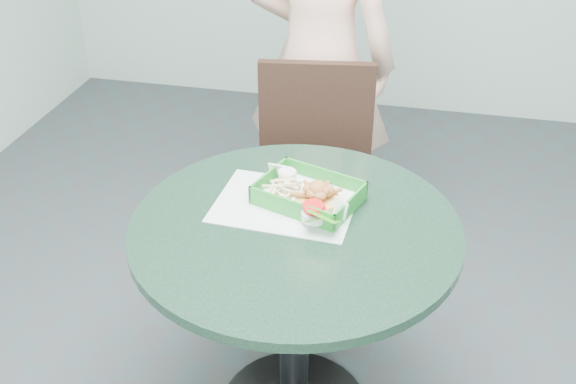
% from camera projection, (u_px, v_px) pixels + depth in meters
% --- Properties ---
extents(cafe_table, '(0.93, 0.93, 0.75)m').
position_uv_depth(cafe_table, '(295.00, 276.00, 1.97)').
color(cafe_table, black).
rests_on(cafe_table, floor).
extents(dining_chair, '(0.44, 0.44, 0.93)m').
position_uv_depth(dining_chair, '(310.00, 171.00, 2.58)').
color(dining_chair, '#492D18').
rests_on(dining_chair, floor).
extents(diner_person, '(0.76, 0.55, 1.94)m').
position_uv_depth(diner_person, '(319.00, 33.00, 2.61)').
color(diner_person, beige).
rests_on(diner_person, floor).
extents(placemat, '(0.41, 0.32, 0.00)m').
position_uv_depth(placemat, '(285.00, 210.00, 1.96)').
color(placemat, silver).
rests_on(placemat, cafe_table).
extents(food_basket, '(0.28, 0.20, 0.06)m').
position_uv_depth(food_basket, '(308.00, 202.00, 1.96)').
color(food_basket, '#1F8729').
rests_on(food_basket, placemat).
extents(crab_sandwich, '(0.13, 0.13, 0.07)m').
position_uv_depth(crab_sandwich, '(321.00, 198.00, 1.92)').
color(crab_sandwich, gold).
rests_on(crab_sandwich, food_basket).
extents(fries_pile, '(0.11, 0.12, 0.04)m').
position_uv_depth(fries_pile, '(281.00, 197.00, 1.95)').
color(fries_pile, beige).
rests_on(fries_pile, food_basket).
extents(sauce_ramekin, '(0.05, 0.05, 0.03)m').
position_uv_depth(sauce_ramekin, '(281.00, 185.00, 1.98)').
color(sauce_ramekin, white).
rests_on(sauce_ramekin, food_basket).
extents(garnish_cup, '(0.11, 0.10, 0.04)m').
position_uv_depth(garnish_cup, '(329.00, 218.00, 1.85)').
color(garnish_cup, silver).
rests_on(garnish_cup, food_basket).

